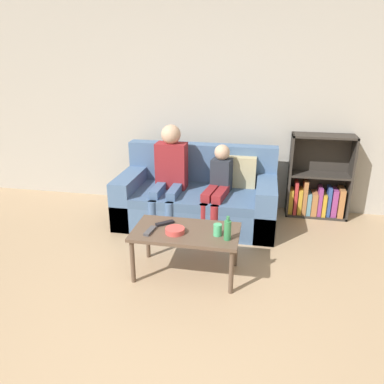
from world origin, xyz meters
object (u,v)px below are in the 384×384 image
(cup_near, at_px, (218,230))
(bottle, at_px, (228,230))
(couch, at_px, (198,199))
(person_adult, at_px, (170,169))
(bookshelf, at_px, (318,187))
(tv_remote_0, at_px, (165,223))
(tv_remote_1, at_px, (150,231))
(coffee_table, at_px, (186,235))
(person_child, at_px, (218,184))
(snack_bowl, at_px, (175,231))

(cup_near, distance_m, bottle, 0.11)
(couch, relative_size, person_adult, 1.57)
(bookshelf, bearing_deg, tv_remote_0, -134.77)
(bottle, bearing_deg, person_adult, 123.99)
(tv_remote_1, height_order, bottle, bottle)
(bookshelf, distance_m, coffee_table, 2.05)
(bookshelf, distance_m, person_child, 1.30)
(couch, xyz_separation_m, cup_near, (0.38, -1.18, 0.20))
(couch, relative_size, tv_remote_0, 11.17)
(tv_remote_0, relative_size, snack_bowl, 0.96)
(bookshelf, relative_size, coffee_table, 1.08)
(couch, distance_m, person_child, 0.37)
(bookshelf, xyz_separation_m, person_adult, (-1.69, -0.55, 0.29))
(couch, relative_size, coffee_table, 1.93)
(person_adult, relative_size, bottle, 5.43)
(couch, xyz_separation_m, tv_remote_1, (-0.20, -1.23, 0.16))
(snack_bowl, bearing_deg, bottle, -4.46)
(cup_near, relative_size, tv_remote_0, 0.64)
(person_child, distance_m, tv_remote_1, 1.18)
(person_adult, bearing_deg, snack_bowl, -73.03)
(bookshelf, height_order, bottle, bookshelf)
(cup_near, relative_size, snack_bowl, 0.61)
(snack_bowl, xyz_separation_m, bottle, (0.45, -0.04, 0.07))
(person_adult, distance_m, tv_remote_1, 1.16)
(person_adult, bearing_deg, couch, 16.83)
(person_adult, relative_size, tv_remote_1, 6.52)
(coffee_table, relative_size, snack_bowl, 5.54)
(snack_bowl, bearing_deg, person_child, 77.59)
(person_adult, bearing_deg, bookshelf, 18.80)
(couch, distance_m, tv_remote_1, 1.25)
(tv_remote_0, bearing_deg, person_child, 117.55)
(tv_remote_0, bearing_deg, bottle, 31.54)
(coffee_table, height_order, cup_near, cup_near)
(couch, distance_m, person_adult, 0.49)
(snack_bowl, bearing_deg, cup_near, 3.83)
(bookshelf, xyz_separation_m, tv_remote_1, (-1.59, -1.69, 0.08))
(snack_bowl, bearing_deg, tv_remote_1, -173.14)
(bookshelf, bearing_deg, coffee_table, -128.88)
(coffee_table, xyz_separation_m, bottle, (0.37, -0.10, 0.14))
(couch, distance_m, bookshelf, 1.46)
(bookshelf, relative_size, person_adult, 0.88)
(bookshelf, xyz_separation_m, bottle, (-0.92, -1.70, 0.16))
(tv_remote_0, xyz_separation_m, tv_remote_1, (-0.09, -0.18, 0.00))
(person_adult, bearing_deg, tv_remote_1, -83.80)
(person_child, height_order, tv_remote_1, person_child)
(couch, relative_size, bookshelf, 1.79)
(bookshelf, relative_size, person_child, 1.07)
(person_adult, xyz_separation_m, person_child, (0.56, -0.05, -0.13))
(tv_remote_0, height_order, bottle, bottle)
(couch, relative_size, snack_bowl, 10.69)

